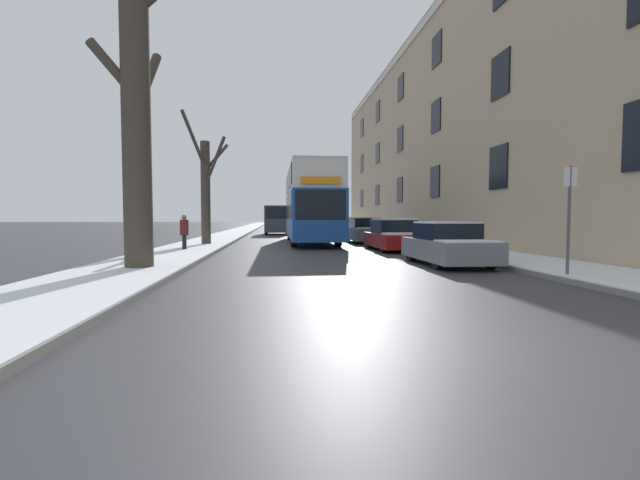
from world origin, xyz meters
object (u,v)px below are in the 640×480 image
at_px(parked_car_0, 447,245).
at_px(pedestrian_left_sidewalk, 184,232).
at_px(bare_tree_left_0, 138,121).
at_px(bare_tree_left_1, 206,188).
at_px(oncoming_van, 277,219).
at_px(parked_car_1, 394,236).
at_px(parked_car_2, 365,231).
at_px(double_decker_bus, 311,202).
at_px(street_sign_post, 569,215).

xyz_separation_m(parked_car_0, pedestrian_left_sidewalk, (-9.11, 5.57, 0.25)).
bearing_deg(bare_tree_left_0, bare_tree_left_1, 89.44).
bearing_deg(pedestrian_left_sidewalk, oncoming_van, 160.51).
distance_m(parked_car_1, parked_car_2, 6.23).
xyz_separation_m(bare_tree_left_1, double_decker_bus, (5.51, 2.86, -0.54)).
bearing_deg(oncoming_van, bare_tree_left_1, -102.28).
xyz_separation_m(bare_tree_left_1, street_sign_post, (10.18, -12.84, -1.44)).
xyz_separation_m(double_decker_bus, street_sign_post, (4.67, -15.70, -0.90)).
distance_m(parked_car_1, oncoming_van, 20.24).
bearing_deg(parked_car_1, parked_car_2, 90.00).
relative_size(parked_car_1, pedestrian_left_sidewalk, 2.71).
relative_size(bare_tree_left_1, double_decker_bus, 0.56).
xyz_separation_m(parked_car_2, oncoming_van, (-5.24, 13.31, 0.66)).
xyz_separation_m(bare_tree_left_0, parked_car_1, (8.89, 6.97, -3.35)).
bearing_deg(parked_car_0, bare_tree_left_1, 133.56).
bearing_deg(bare_tree_left_0, parked_car_1, 38.10).
xyz_separation_m(double_decker_bus, parked_car_2, (3.28, 0.16, -1.73)).
bearing_deg(pedestrian_left_sidewalk, parked_car_1, 84.32).
height_order(bare_tree_left_0, parked_car_1, bare_tree_left_0).
bearing_deg(pedestrian_left_sidewalk, double_decker_bus, 129.69).
bearing_deg(parked_car_2, double_decker_bus, -177.29).
relative_size(bare_tree_left_1, oncoming_van, 1.32).
xyz_separation_m(bare_tree_left_1, pedestrian_left_sidewalk, (-0.32, -3.67, -2.08)).
height_order(double_decker_bus, oncoming_van, double_decker_bus).
height_order(parked_car_0, pedestrian_left_sidewalk, pedestrian_left_sidewalk).
height_order(parked_car_0, street_sign_post, street_sign_post).
relative_size(pedestrian_left_sidewalk, street_sign_post, 0.60).
bearing_deg(street_sign_post, parked_car_1, 98.21).
height_order(bare_tree_left_1, parked_car_0, bare_tree_left_1).
bearing_deg(double_decker_bus, parked_car_1, -61.65).
distance_m(parked_car_0, parked_car_2, 12.25).
bearing_deg(oncoming_van, pedestrian_left_sidewalk, -100.97).
relative_size(oncoming_van, pedestrian_left_sidewalk, 3.02).
bearing_deg(parked_car_2, bare_tree_left_1, -161.09).
height_order(oncoming_van, street_sign_post, street_sign_post).
bearing_deg(pedestrian_left_sidewalk, parked_car_0, 50.04).
xyz_separation_m(bare_tree_left_1, parked_car_0, (8.79, -9.24, -2.33)).
height_order(parked_car_1, oncoming_van, oncoming_van).
bearing_deg(oncoming_van, double_decker_bus, -81.72).
relative_size(parked_car_0, parked_car_2, 0.89).
distance_m(bare_tree_left_1, parked_car_1, 9.64).
relative_size(parked_car_0, parked_car_1, 0.91).
height_order(bare_tree_left_0, parked_car_0, bare_tree_left_0).
relative_size(bare_tree_left_0, parked_car_2, 2.01).
bearing_deg(parked_car_2, oncoming_van, 111.48).
height_order(bare_tree_left_0, pedestrian_left_sidewalk, bare_tree_left_0).
relative_size(bare_tree_left_0, parked_car_0, 2.27).
distance_m(parked_car_2, pedestrian_left_sidewalk, 11.30).
relative_size(double_decker_bus, parked_car_1, 2.61).
bearing_deg(parked_car_0, parked_car_2, 90.00).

